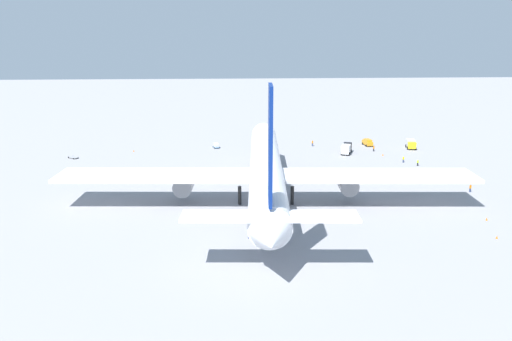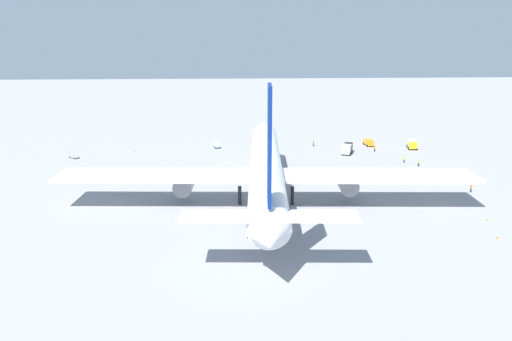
{
  "view_description": "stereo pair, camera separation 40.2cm",
  "coord_description": "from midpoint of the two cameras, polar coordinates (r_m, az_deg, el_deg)",
  "views": [
    {
      "loc": [
        -94.47,
        8.02,
        31.7
      ],
      "look_at": [
        -4.88,
        2.27,
        7.35
      ],
      "focal_mm": 34.59,
      "sensor_mm": 36.0,
      "label": 1
    },
    {
      "loc": [
        -94.49,
        7.62,
        31.7
      ],
      "look_at": [
        -4.88,
        2.27,
        7.35
      ],
      "focal_mm": 34.59,
      "sensor_mm": 36.0,
      "label": 2
    }
  ],
  "objects": [
    {
      "name": "ground_plane",
      "position": [
        99.96,
        1.25,
        -3.32
      ],
      "size": [
        600.0,
        600.0,
        0.0
      ],
      "primitive_type": "plane",
      "color": "gray"
    },
    {
      "name": "airliner",
      "position": [
        96.63,
        1.24,
        0.15
      ],
      "size": [
        77.58,
        80.87,
        25.82
      ],
      "color": "white",
      "rests_on": "ground"
    },
    {
      "name": "service_truck_1",
      "position": [
        151.81,
        17.66,
        2.94
      ],
      "size": [
        5.35,
        3.34,
        2.53
      ],
      "color": "yellow",
      "rests_on": "ground"
    },
    {
      "name": "service_truck_2",
      "position": [
        140.46,
        10.58,
        2.52
      ],
      "size": [
        6.36,
        4.25,
        2.76
      ],
      "color": "black",
      "rests_on": "ground"
    },
    {
      "name": "service_van",
      "position": [
        152.67,
        12.95,
        3.2
      ],
      "size": [
        4.82,
        2.4,
        1.97
      ],
      "color": "orange",
      "rests_on": "ground"
    },
    {
      "name": "baggage_cart_0",
      "position": [
        146.24,
        -4.47,
        2.92
      ],
      "size": [
        3.25,
        2.05,
        1.42
      ],
      "color": "#26598C",
      "rests_on": "ground"
    },
    {
      "name": "baggage_cart_1",
      "position": [
        142.25,
        -20.21,
        1.46
      ],
      "size": [
        2.93,
        3.22,
        0.4
      ],
      "color": "gray",
      "rests_on": "ground"
    },
    {
      "name": "ground_worker_0",
      "position": [
        131.75,
        18.37,
        0.84
      ],
      "size": [
        0.55,
        0.55,
        1.64
      ],
      "color": "black",
      "rests_on": "ground"
    },
    {
      "name": "ground_worker_1",
      "position": [
        149.04,
        6.72,
        3.15
      ],
      "size": [
        0.5,
        0.5,
        1.79
      ],
      "color": "navy",
      "rests_on": "ground"
    },
    {
      "name": "ground_worker_2",
      "position": [
        145.24,
        13.63,
        2.48
      ],
      "size": [
        0.57,
        0.57,
        1.68
      ],
      "color": "black",
      "rests_on": "ground"
    },
    {
      "name": "ground_worker_3",
      "position": [
        113.5,
        23.69,
        -1.91
      ],
      "size": [
        0.46,
        0.46,
        1.68
      ],
      "color": "navy",
      "rests_on": "ground"
    },
    {
      "name": "ground_worker_4",
      "position": [
        134.19,
        16.84,
        1.23
      ],
      "size": [
        0.5,
        0.5,
        1.69
      ],
      "color": "navy",
      "rests_on": "ground"
    },
    {
      "name": "traffic_cone_0",
      "position": [
        97.56,
        25.26,
        -5.13
      ],
      "size": [
        0.36,
        0.36,
        0.55
      ],
      "primitive_type": "cone",
      "color": "orange",
      "rests_on": "ground"
    },
    {
      "name": "traffic_cone_1",
      "position": [
        120.46,
        -21.16,
        -0.99
      ],
      "size": [
        0.36,
        0.36,
        0.55
      ],
      "primitive_type": "cone",
      "color": "orange",
      "rests_on": "ground"
    },
    {
      "name": "traffic_cone_2",
      "position": [
        89.76,
        26.22,
        -6.96
      ],
      "size": [
        0.36,
        0.36,
        0.55
      ],
      "primitive_type": "cone",
      "color": "orange",
      "rests_on": "ground"
    },
    {
      "name": "traffic_cone_3",
      "position": [
        145.36,
        -13.78,
        2.25
      ],
      "size": [
        0.36,
        0.36,
        0.55
      ],
      "primitive_type": "cone",
      "color": "orange",
      "rests_on": "ground"
    },
    {
      "name": "traffic_cone_4",
      "position": [
        140.62,
        14.63,
        1.76
      ],
      "size": [
        0.36,
        0.36,
        0.55
      ],
      "primitive_type": "cone",
      "color": "orange",
      "rests_on": "ground"
    }
  ]
}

